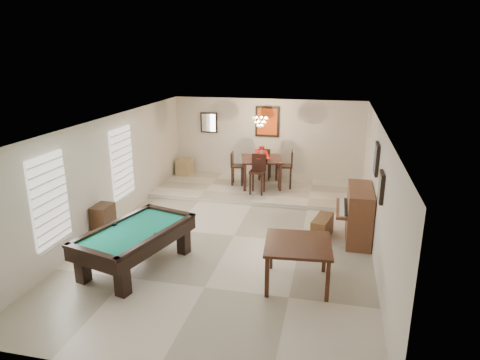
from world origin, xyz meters
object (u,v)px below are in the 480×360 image
at_px(dining_chair_east, 285,169).
at_px(corner_bench, 185,167).
at_px(pool_table, 136,248).
at_px(apothecary_chest, 104,222).
at_px(flower_vase, 262,150).
at_px(dining_chair_north, 265,163).
at_px(piano_bench, 322,227).
at_px(dining_table, 261,170).
at_px(dining_chair_west, 238,169).
at_px(dining_chair_south, 257,175).
at_px(square_table, 297,263).
at_px(chandelier, 260,118).
at_px(upright_piano, 353,214).

height_order(dining_chair_east, corner_bench, dining_chair_east).
distance_m(pool_table, dining_chair_east, 5.71).
bearing_deg(pool_table, apothecary_chest, 156.91).
distance_m(flower_vase, dining_chair_north, 0.92).
relative_size(piano_bench, dining_table, 0.72).
distance_m(flower_vase, dining_chair_west, 0.95).
bearing_deg(dining_chair_south, dining_chair_north, 93.85).
bearing_deg(pool_table, dining_chair_east, 82.12).
distance_m(square_table, apothecary_chest, 4.47).
xyz_separation_m(dining_table, dining_chair_north, (-0.02, 0.70, 0.02)).
bearing_deg(apothecary_chest, dining_chair_north, 60.76).
relative_size(square_table, dining_chair_north, 1.15).
height_order(piano_bench, dining_chair_south, dining_chair_south).
relative_size(dining_chair_east, chandelier, 1.89).
bearing_deg(flower_vase, apothecary_chest, -123.26).
distance_m(dining_chair_north, dining_chair_east, 1.02).
distance_m(piano_bench, flower_vase, 3.75).
bearing_deg(chandelier, piano_bench, -55.29).
bearing_deg(dining_chair_west, dining_table, -94.24).
relative_size(apothecary_chest, chandelier, 1.33).
relative_size(pool_table, dining_chair_west, 2.30).
relative_size(upright_piano, dining_table, 1.21).
distance_m(upright_piano, dining_table, 3.96).
bearing_deg(chandelier, dining_table, 87.62).
distance_m(dining_chair_east, chandelier, 1.70).
xyz_separation_m(dining_table, dining_chair_south, (0.01, -0.74, 0.07)).
height_order(piano_bench, dining_table, dining_table).
bearing_deg(dining_chair_south, apothecary_chest, -125.98).
distance_m(dining_table, chandelier, 1.62).
height_order(pool_table, piano_bench, pool_table).
bearing_deg(chandelier, upright_piano, -46.82).
bearing_deg(apothecary_chest, dining_table, 56.74).
distance_m(upright_piano, dining_chair_south, 3.42).
height_order(square_table, corner_bench, square_table).
relative_size(piano_bench, apothecary_chest, 1.05).
bearing_deg(dining_table, corner_bench, 165.98).
bearing_deg(corner_bench, dining_chair_south, -27.66).
bearing_deg(apothecary_chest, piano_bench, 14.16).
relative_size(pool_table, dining_chair_east, 2.02).
bearing_deg(dining_chair_west, pool_table, 164.61).
distance_m(apothecary_chest, flower_vase, 5.15).
bearing_deg(square_table, flower_vase, 106.81).
bearing_deg(dining_chair_south, square_table, -68.15).
relative_size(dining_table, chandelier, 1.95).
height_order(dining_chair_west, corner_bench, dining_chair_west).
distance_m(apothecary_chest, dining_chair_south, 4.50).
bearing_deg(dining_chair_north, corner_bench, -0.54).
height_order(apothecary_chest, chandelier, chandelier).
relative_size(pool_table, flower_vase, 8.75).
bearing_deg(dining_chair_north, piano_bench, 116.08).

